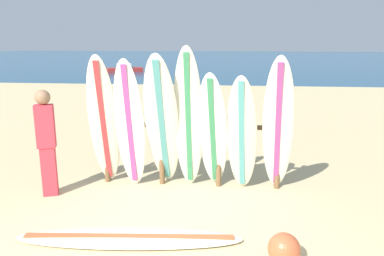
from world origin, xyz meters
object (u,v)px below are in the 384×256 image
at_px(surfboard_leaning_far_left, 104,123).
at_px(surfboard_leaning_center, 188,121).
at_px(beachgoer_standing, 46,139).
at_px(surfboard_rack, 190,143).
at_px(surfboard_leaning_center_right, 213,133).
at_px(surfboard_leaning_left, 130,126).
at_px(surfboard_leaning_center_left, 162,124).
at_px(surfboard_lying_on_sand, 129,238).
at_px(surfboard_leaning_right, 242,135).
at_px(surfboard_leaning_far_right, 278,128).
at_px(beach_ball, 284,249).
at_px(small_boat_offshore, 124,69).

height_order(surfboard_leaning_far_left, surfboard_leaning_center, surfboard_leaning_center).
distance_m(surfboard_leaning_far_left, beachgoer_standing, 0.91).
xyz_separation_m(surfboard_rack, surfboard_leaning_center_right, (0.40, -0.26, 0.26)).
height_order(surfboard_leaning_far_left, surfboard_leaning_left, surfboard_leaning_far_left).
xyz_separation_m(surfboard_leaning_center_left, surfboard_lying_on_sand, (-0.13, -1.63, -1.11)).
height_order(surfboard_leaning_left, surfboard_leaning_right, surfboard_leaning_left).
xyz_separation_m(surfboard_leaning_center_right, surfboard_leaning_far_right, (1.00, -0.11, 0.13)).
distance_m(surfboard_leaning_center_left, surfboard_leaning_right, 1.28).
relative_size(surfboard_leaning_far_left, surfboard_leaning_center_right, 1.12).
xyz_separation_m(surfboard_leaning_center_right, beach_ball, (0.91, -1.97, -0.82)).
xyz_separation_m(surfboard_leaning_right, beachgoer_standing, (-3.05, -0.38, -0.04)).
distance_m(surfboard_rack, surfboard_leaning_far_right, 1.50).
height_order(surfboard_leaning_center_right, small_boat_offshore, surfboard_leaning_center_right).
xyz_separation_m(surfboard_leaning_center_right, small_boat_offshore, (-8.62, 24.27, -0.75)).
xyz_separation_m(surfboard_leaning_left, beachgoer_standing, (-1.25, -0.37, -0.15)).
relative_size(beachgoer_standing, small_boat_offshore, 0.56).
height_order(surfboard_leaning_center_right, surfboard_leaning_right, surfboard_leaning_center_right).
bearing_deg(beach_ball, surfboard_leaning_right, 103.00).
relative_size(surfboard_leaning_center, surfboard_leaning_far_right, 1.05).
height_order(surfboard_leaning_center, surfboard_leaning_center_right, surfboard_leaning_center).
distance_m(surfboard_leaning_left, surfboard_leaning_center, 0.96).
relative_size(surfboard_leaning_center, small_boat_offshore, 0.78).
distance_m(surfboard_lying_on_sand, beach_ball, 1.87).
xyz_separation_m(surfboard_leaning_right, small_boat_offshore, (-9.08, 24.30, -0.72)).
xyz_separation_m(surfboard_leaning_far_left, beach_ball, (2.69, -1.94, -0.95)).
height_order(surfboard_leaning_far_right, surfboard_lying_on_sand, surfboard_leaning_far_right).
bearing_deg(surfboard_leaning_center_left, surfboard_leaning_far_left, 178.67).
xyz_separation_m(beachgoer_standing, small_boat_offshore, (-6.03, 24.68, -0.69)).
relative_size(surfboard_leaning_left, surfboard_leaning_right, 1.12).
distance_m(surfboard_leaning_right, surfboard_lying_on_sand, 2.36).
bearing_deg(surfboard_leaning_center_left, beach_ball, -48.17).
bearing_deg(beach_ball, beachgoer_standing, 156.12).
xyz_separation_m(surfboard_leaning_center, surfboard_lying_on_sand, (-0.55, -1.65, -1.16)).
bearing_deg(surfboard_leaning_left, surfboard_rack, 18.23).
height_order(surfboard_leaning_center, surfboard_leaning_right, surfboard_leaning_center).
bearing_deg(surfboard_leaning_center_right, surfboard_leaning_far_right, -6.06).
xyz_separation_m(surfboard_leaning_far_left, surfboard_leaning_far_right, (2.79, -0.08, 0.00)).
relative_size(surfboard_lying_on_sand, beachgoer_standing, 1.68).
distance_m(surfboard_leaning_center, beach_ball, 2.54).
xyz_separation_m(surfboard_rack, surfboard_leaning_far_right, (1.40, -0.37, 0.38)).
height_order(surfboard_leaning_center_right, surfboard_leaning_far_right, surfboard_leaning_far_right).
relative_size(surfboard_leaning_right, surfboard_lying_on_sand, 0.68).
distance_m(surfboard_leaning_center_left, beachgoer_standing, 1.83).
height_order(surfboard_leaning_far_left, beachgoer_standing, surfboard_leaning_far_left).
relative_size(surfboard_leaning_far_left, beach_ball, 6.23).
xyz_separation_m(surfboard_rack, beach_ball, (1.30, -2.23, -0.57)).
bearing_deg(surfboard_leaning_right, small_boat_offshore, 110.49).
xyz_separation_m(surfboard_rack, surfboard_leaning_left, (-0.94, -0.31, 0.35)).
bearing_deg(surfboard_leaning_center_left, surfboard_leaning_far_right, -1.86).
bearing_deg(surfboard_leaning_center_right, surfboard_leaning_center_left, -176.64).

